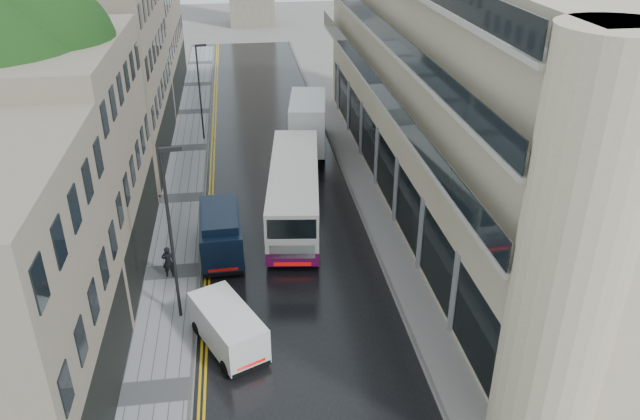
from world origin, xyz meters
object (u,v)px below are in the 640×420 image
object	(u,v)px
navy_van	(202,250)
cream_bus	(270,219)
white_van	(225,355)
tree_far	(76,79)
white_lorry	(291,133)
lamp_post_near	(171,238)
tree_near	(4,143)
lamp_post_far	(200,93)
pedestrian	(168,262)

from	to	relation	value
navy_van	cream_bus	bearing A→B (deg)	30.55
cream_bus	white_van	world-z (taller)	cream_bus
cream_bus	white_van	size ratio (longest dim) A/B	2.83
tree_far	white_lorry	size ratio (longest dim) A/B	1.57
white_lorry	lamp_post_near	bearing A→B (deg)	-102.98
cream_bus	white_lorry	size ratio (longest dim) A/B	1.47
white_van	lamp_post_near	bearing A→B (deg)	92.14
tree_near	navy_van	size ratio (longest dim) A/B	2.71
lamp_post_near	lamp_post_far	distance (m)	21.93
white_lorry	pedestrian	bearing A→B (deg)	-109.80
white_lorry	lamp_post_far	distance (m)	8.08
tree_near	white_lorry	bearing A→B (deg)	42.11
pedestrian	lamp_post_near	bearing A→B (deg)	106.70
white_lorry	tree_near	bearing A→B (deg)	-129.71
white_lorry	lamp_post_far	bearing A→B (deg)	149.35
tree_far	white_lorry	bearing A→B (deg)	-2.10
cream_bus	tree_far	bearing A→B (deg)	140.65
cream_bus	white_van	bearing A→B (deg)	-97.09
navy_van	lamp_post_near	bearing A→B (deg)	-106.61
navy_van	lamp_post_far	world-z (taller)	lamp_post_far
tree_near	lamp_post_far	bearing A→B (deg)	66.35
tree_far	pedestrian	distance (m)	16.39
tree_near	pedestrian	xyz separation A→B (m)	(6.56, -1.20, -6.01)
white_lorry	navy_van	size ratio (longest dim) A/B	1.55
white_van	navy_van	xyz separation A→B (m)	(-1.06, 7.40, 0.38)
cream_bus	lamp_post_near	distance (m)	7.55
navy_van	pedestrian	size ratio (longest dim) A/B	3.13
white_lorry	lamp_post_far	world-z (taller)	lamp_post_far
lamp_post_near	white_van	bearing A→B (deg)	-69.37
navy_van	tree_far	bearing A→B (deg)	117.76
white_lorry	white_van	size ratio (longest dim) A/B	1.93
tree_far	navy_van	distance (m)	16.77
cream_bus	white_lorry	xyz separation A→B (m)	(2.21, 11.30, 0.49)
white_van	lamp_post_far	distance (m)	26.03
tree_near	lamp_post_near	size ratio (longest dim) A/B	1.76
cream_bus	navy_van	world-z (taller)	cream_bus
tree_near	navy_van	distance (m)	9.99
navy_van	pedestrian	distance (m)	1.70
tree_far	white_lorry	xyz separation A→B (m)	(13.54, -0.50, -4.13)
tree_far	navy_van	size ratio (longest dim) A/B	2.43
tree_far	white_van	world-z (taller)	tree_far
lamp_post_near	navy_van	bearing A→B (deg)	68.82
lamp_post_far	cream_bus	bearing A→B (deg)	-83.81
navy_van	lamp_post_near	xyz separation A→B (m)	(-0.93, -3.49, 2.75)
navy_van	lamp_post_far	xyz separation A→B (m)	(-0.54, 18.44, 2.29)
lamp_post_near	cream_bus	bearing A→B (deg)	46.09
white_van	pedestrian	distance (m)	7.66
tree_far	lamp_post_far	bearing A→B (deg)	31.34
white_van	lamp_post_near	xyz separation A→B (m)	(-1.99, 3.91, 3.12)
tree_near	cream_bus	xyz separation A→B (m)	(11.63, 1.21, -5.34)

